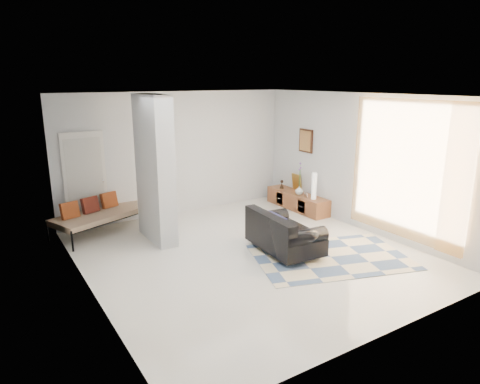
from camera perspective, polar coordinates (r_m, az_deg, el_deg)
floor at (r=7.80m, az=1.19°, el=-8.26°), size 6.00×6.00×0.00m
ceiling at (r=7.18m, az=1.31°, el=12.75°), size 6.00×6.00×0.00m
wall_back at (r=9.96m, az=-8.32°, el=5.08°), size 6.00×0.00×6.00m
wall_front at (r=5.23m, az=19.71°, el=-4.57°), size 6.00×0.00×6.00m
wall_left at (r=6.33m, az=-20.03°, el=-1.28°), size 0.00×6.00×6.00m
wall_right at (r=9.14m, az=15.83°, el=3.80°), size 0.00×6.00×6.00m
partition_column at (r=8.28m, az=-11.32°, el=2.97°), size 0.35×1.20×2.80m
hallway_door at (r=9.36m, az=-19.94°, el=1.34°), size 0.85×0.06×2.04m
curtain at (r=8.36m, az=21.30°, el=2.71°), size 0.00×2.55×2.55m
wall_art at (r=10.28m, az=8.78°, el=6.77°), size 0.04×0.45×0.55m
media_console at (r=10.45m, az=7.63°, el=-1.16°), size 0.45×1.86×0.80m
loveseat at (r=7.76m, az=5.63°, el=-5.58°), size 0.94×1.51×0.76m
daybed at (r=9.18m, az=-18.03°, el=-2.71°), size 2.17×1.52×0.77m
area_rug at (r=7.82m, az=12.00°, el=-8.49°), size 3.07×2.50×0.01m
cylinder_lamp at (r=9.88m, az=9.85°, el=0.80°), size 0.11×0.11×0.61m
bronze_figurine at (r=10.76m, az=5.59°, el=1.03°), size 0.11×0.11×0.21m
vase at (r=10.25m, az=7.91°, el=0.23°), size 0.23×0.23×0.20m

